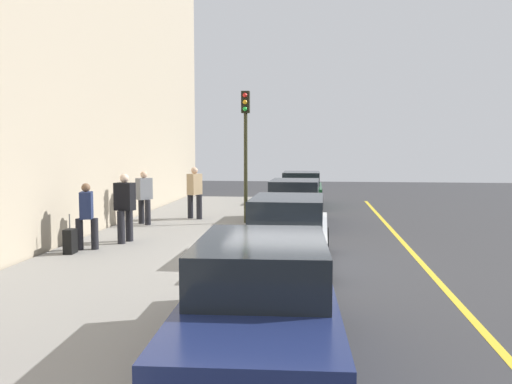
{
  "coord_description": "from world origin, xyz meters",
  "views": [
    {
      "loc": [
        12.34,
        0.76,
        2.69
      ],
      "look_at": [
        -1.93,
        -0.82,
        1.44
      ],
      "focal_mm": 37.79,
      "sensor_mm": 36.0,
      "label": 1
    }
  ],
  "objects_px": {
    "pedestrian_black_coat": "(125,206)",
    "traffic_light_pole": "(246,134)",
    "parked_car_green": "(301,189)",
    "parked_car_navy": "(261,302)",
    "pedestrian_grey_coat": "(144,196)",
    "rolling_suitcase": "(70,241)",
    "parked_car_white": "(287,231)",
    "parked_car_charcoal": "(294,202)",
    "pedestrian_tan_coat": "(195,191)",
    "pedestrian_navy_coat": "(87,214)"
  },
  "relations": [
    {
      "from": "parked_car_navy",
      "to": "pedestrian_grey_coat",
      "type": "bearing_deg",
      "value": -154.82
    },
    {
      "from": "pedestrian_tan_coat",
      "to": "rolling_suitcase",
      "type": "relative_size",
      "value": 1.91
    },
    {
      "from": "parked_car_navy",
      "to": "traffic_light_pole",
      "type": "relative_size",
      "value": 1.1
    },
    {
      "from": "pedestrian_grey_coat",
      "to": "pedestrian_navy_coat",
      "type": "distance_m",
      "value": 4.28
    },
    {
      "from": "pedestrian_black_coat",
      "to": "rolling_suitcase",
      "type": "height_order",
      "value": "pedestrian_black_coat"
    },
    {
      "from": "parked_car_navy",
      "to": "pedestrian_navy_coat",
      "type": "relative_size",
      "value": 2.89
    },
    {
      "from": "parked_car_green",
      "to": "traffic_light_pole",
      "type": "distance_m",
      "value": 7.1
    },
    {
      "from": "parked_car_charcoal",
      "to": "parked_car_white",
      "type": "height_order",
      "value": "same"
    },
    {
      "from": "pedestrian_tan_coat",
      "to": "pedestrian_navy_coat",
      "type": "xyz_separation_m",
      "value": [
        5.76,
        -1.38,
        -0.09
      ]
    },
    {
      "from": "pedestrian_navy_coat",
      "to": "rolling_suitcase",
      "type": "distance_m",
      "value": 0.79
    },
    {
      "from": "rolling_suitcase",
      "to": "parked_car_charcoal",
      "type": "bearing_deg",
      "value": 141.37
    },
    {
      "from": "pedestrian_grey_coat",
      "to": "traffic_light_pole",
      "type": "height_order",
      "value": "traffic_light_pole"
    },
    {
      "from": "pedestrian_grey_coat",
      "to": "pedestrian_navy_coat",
      "type": "xyz_separation_m",
      "value": [
        4.28,
        -0.06,
        -0.05
      ]
    },
    {
      "from": "pedestrian_tan_coat",
      "to": "pedestrian_black_coat",
      "type": "bearing_deg",
      "value": -9.54
    },
    {
      "from": "pedestrian_tan_coat",
      "to": "pedestrian_navy_coat",
      "type": "bearing_deg",
      "value": -13.43
    },
    {
      "from": "parked_car_white",
      "to": "parked_car_navy",
      "type": "bearing_deg",
      "value": -0.29
    },
    {
      "from": "pedestrian_grey_coat",
      "to": "rolling_suitcase",
      "type": "height_order",
      "value": "pedestrian_grey_coat"
    },
    {
      "from": "parked_car_white",
      "to": "pedestrian_black_coat",
      "type": "height_order",
      "value": "pedestrian_black_coat"
    },
    {
      "from": "parked_car_green",
      "to": "rolling_suitcase",
      "type": "relative_size",
      "value": 4.54
    },
    {
      "from": "traffic_light_pole",
      "to": "parked_car_green",
      "type": "bearing_deg",
      "value": 165.75
    },
    {
      "from": "parked_car_white",
      "to": "parked_car_charcoal",
      "type": "bearing_deg",
      "value": -179.3
    },
    {
      "from": "pedestrian_grey_coat",
      "to": "rolling_suitcase",
      "type": "distance_m",
      "value": 4.84
    },
    {
      "from": "parked_car_navy",
      "to": "pedestrian_black_coat",
      "type": "xyz_separation_m",
      "value": [
        -7.02,
        -4.29,
        0.35
      ]
    },
    {
      "from": "parked_car_charcoal",
      "to": "traffic_light_pole",
      "type": "relative_size",
      "value": 1.05
    },
    {
      "from": "parked_car_charcoal",
      "to": "traffic_light_pole",
      "type": "distance_m",
      "value": 2.89
    },
    {
      "from": "parked_car_green",
      "to": "pedestrian_navy_coat",
      "type": "height_order",
      "value": "pedestrian_navy_coat"
    },
    {
      "from": "parked_car_green",
      "to": "parked_car_navy",
      "type": "distance_m",
      "value": 17.45
    },
    {
      "from": "pedestrian_black_coat",
      "to": "traffic_light_pole",
      "type": "bearing_deg",
      "value": 145.71
    },
    {
      "from": "parked_car_navy",
      "to": "pedestrian_navy_coat",
      "type": "distance_m",
      "value": 7.71
    },
    {
      "from": "pedestrian_navy_coat",
      "to": "traffic_light_pole",
      "type": "relative_size",
      "value": 0.38
    },
    {
      "from": "traffic_light_pole",
      "to": "rolling_suitcase",
      "type": "relative_size",
      "value": 4.57
    },
    {
      "from": "parked_car_charcoal",
      "to": "rolling_suitcase",
      "type": "height_order",
      "value": "parked_car_charcoal"
    },
    {
      "from": "pedestrian_black_coat",
      "to": "pedestrian_navy_coat",
      "type": "xyz_separation_m",
      "value": [
        1.05,
        -0.58,
        -0.09
      ]
    },
    {
      "from": "parked_car_green",
      "to": "rolling_suitcase",
      "type": "distance_m",
      "value": 13.04
    },
    {
      "from": "pedestrian_black_coat",
      "to": "rolling_suitcase",
      "type": "distance_m",
      "value": 1.87
    },
    {
      "from": "pedestrian_black_coat",
      "to": "rolling_suitcase",
      "type": "relative_size",
      "value": 1.92
    },
    {
      "from": "pedestrian_black_coat",
      "to": "traffic_light_pole",
      "type": "xyz_separation_m",
      "value": [
        -3.92,
        2.68,
        1.94
      ]
    },
    {
      "from": "parked_car_navy",
      "to": "pedestrian_grey_coat",
      "type": "xyz_separation_m",
      "value": [
        -10.25,
        -4.82,
        0.31
      ]
    },
    {
      "from": "parked_car_navy",
      "to": "pedestrian_tan_coat",
      "type": "xyz_separation_m",
      "value": [
        -11.73,
        -3.5,
        0.35
      ]
    },
    {
      "from": "parked_car_green",
      "to": "pedestrian_black_coat",
      "type": "height_order",
      "value": "pedestrian_black_coat"
    },
    {
      "from": "pedestrian_tan_coat",
      "to": "rolling_suitcase",
      "type": "xyz_separation_m",
      "value": [
        6.27,
        -1.57,
        -0.66
      ]
    },
    {
      "from": "parked_car_green",
      "to": "parked_car_white",
      "type": "xyz_separation_m",
      "value": [
        11.85,
        -0.01,
        0.0
      ]
    },
    {
      "from": "parked_car_navy",
      "to": "pedestrian_black_coat",
      "type": "bearing_deg",
      "value": -148.58
    },
    {
      "from": "parked_car_white",
      "to": "parked_car_navy",
      "type": "height_order",
      "value": "same"
    },
    {
      "from": "parked_car_charcoal",
      "to": "pedestrian_tan_coat",
      "type": "height_order",
      "value": "pedestrian_tan_coat"
    },
    {
      "from": "pedestrian_tan_coat",
      "to": "traffic_light_pole",
      "type": "height_order",
      "value": "traffic_light_pole"
    },
    {
      "from": "parked_car_green",
      "to": "pedestrian_black_coat",
      "type": "distance_m",
      "value": 11.3
    },
    {
      "from": "pedestrian_tan_coat",
      "to": "pedestrian_navy_coat",
      "type": "distance_m",
      "value": 5.92
    },
    {
      "from": "parked_car_white",
      "to": "parked_car_navy",
      "type": "relative_size",
      "value": 0.99
    },
    {
      "from": "parked_car_charcoal",
      "to": "parked_car_white",
      "type": "bearing_deg",
      "value": 0.7
    }
  ]
}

